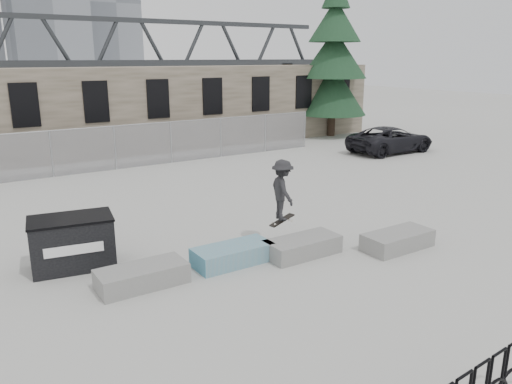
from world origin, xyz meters
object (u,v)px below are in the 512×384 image
(dumpster, at_px, (72,242))
(spruce_tree, at_px, (334,58))
(planter_center_left, at_px, (233,254))
(suv, at_px, (391,139))
(planter_offset, at_px, (398,239))
(skateboarder, at_px, (282,190))
(planter_center_right, at_px, (302,246))
(planter_far_left, at_px, (142,275))

(dumpster, distance_m, spruce_tree, 23.54)
(planter_center_left, relative_size, dumpster, 0.94)
(suv, bearing_deg, dumpster, 109.92)
(planter_offset, xyz_separation_m, spruce_tree, (11.75, 16.11, 4.67))
(suv, bearing_deg, skateboarder, 121.92)
(planter_offset, relative_size, skateboarder, 1.11)
(planter_center_left, bearing_deg, dumpster, 150.36)
(planter_center_left, relative_size, spruce_tree, 0.17)
(planter_offset, relative_size, spruce_tree, 0.17)
(planter_center_right, relative_size, dumpster, 0.94)
(spruce_tree, bearing_deg, skateboarder, -135.08)
(spruce_tree, distance_m, skateboarder, 20.34)
(planter_far_left, distance_m, skateboarder, 4.38)
(planter_center_left, xyz_separation_m, planter_center_right, (1.81, -0.51, 0.00))
(dumpster, relative_size, skateboarder, 1.18)
(planter_far_left, distance_m, planter_offset, 6.80)
(planter_center_right, distance_m, skateboarder, 1.59)
(spruce_tree, bearing_deg, planter_center_left, -137.69)
(dumpster, bearing_deg, suv, 29.27)
(suv, xyz_separation_m, skateboarder, (-13.03, -7.99, 0.86))
(planter_center_left, bearing_deg, planter_offset, -20.02)
(planter_offset, xyz_separation_m, dumpster, (-7.65, 3.48, 0.39))
(planter_center_right, xyz_separation_m, spruce_tree, (14.19, 15.08, 4.67))
(planter_offset, distance_m, dumpster, 8.41)
(planter_center_left, relative_size, skateboarder, 1.11)
(planter_far_left, xyz_separation_m, planter_center_left, (2.37, -0.02, 0.00))
(planter_center_left, relative_size, planter_center_right, 1.00)
(planter_center_left, distance_m, planter_center_right, 1.88)
(planter_offset, distance_m, skateboarder, 3.39)
(planter_offset, height_order, dumpster, dumpster)
(planter_far_left, relative_size, spruce_tree, 0.17)
(planter_center_right, distance_m, suv, 15.78)
(planter_center_left, bearing_deg, spruce_tree, 42.31)
(planter_offset, height_order, skateboarder, skateboarder)
(planter_offset, distance_m, suv, 14.52)
(planter_center_right, height_order, dumpster, dumpster)
(planter_far_left, bearing_deg, planter_center_left, -0.41)
(planter_center_right, bearing_deg, planter_center_left, 164.17)
(dumpster, xyz_separation_m, skateboarder, (5.20, -1.53, 0.90))
(planter_offset, bearing_deg, suv, 43.20)
(planter_center_right, bearing_deg, skateboarder, 90.40)
(planter_center_left, height_order, dumpster, dumpster)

